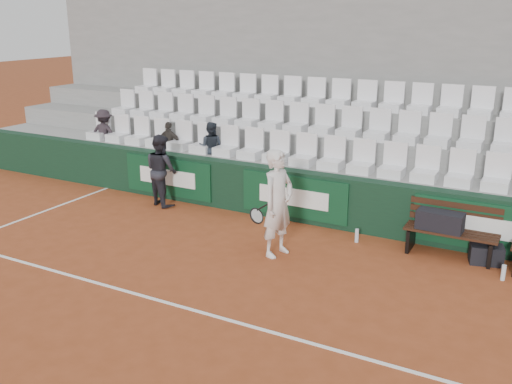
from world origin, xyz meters
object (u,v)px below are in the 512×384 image
object	(u,v)px
water_bottle_near	(357,236)
sports_bag_left	(440,221)
tennis_player	(278,203)
sports_bag_ground	(486,254)
spectator_c	(210,127)
spectator_a	(103,115)
water_bottle_far	(503,273)
bench_left	(450,244)
spectator_b	(169,125)
ball_kid	(161,170)

from	to	relation	value
water_bottle_near	sports_bag_left	bearing A→B (deg)	4.01
water_bottle_near	tennis_player	size ratio (longest dim) A/B	0.14
sports_bag_ground	tennis_player	distance (m)	3.49
spectator_c	water_bottle_near	bearing A→B (deg)	148.78
sports_bag_ground	tennis_player	size ratio (longest dim) A/B	0.28
sports_bag_left	sports_bag_ground	distance (m)	0.89
sports_bag_left	spectator_a	size ratio (longest dim) A/B	0.64
sports_bag_left	water_bottle_far	bearing A→B (deg)	-25.25
bench_left	tennis_player	distance (m)	2.96
spectator_a	spectator_b	xyz separation A→B (m)	(1.94, 0.00, -0.07)
spectator_b	spectator_c	bearing A→B (deg)	170.38
bench_left	water_bottle_near	world-z (taller)	bench_left
bench_left	sports_bag_ground	xyz separation A→B (m)	(0.58, -0.02, -0.07)
water_bottle_near	spectator_b	size ratio (longest dim) A/B	0.24
water_bottle_far	ball_kid	world-z (taller)	ball_kid
ball_kid	spectator_a	world-z (taller)	spectator_a
ball_kid	sports_bag_left	bearing A→B (deg)	-158.65
sports_bag_ground	spectator_b	distance (m)	7.19
ball_kid	spectator_c	size ratio (longest dim) A/B	1.35
spectator_b	spectator_c	xyz separation A→B (m)	(1.12, 0.00, 0.05)
sports_bag_ground	sports_bag_left	bearing A→B (deg)	-178.28
spectator_c	water_bottle_far	bearing A→B (deg)	151.28
ball_kid	spectator_b	distance (m)	1.34
water_bottle_far	spectator_b	world-z (taller)	spectator_b
bench_left	water_bottle_near	distance (m)	1.58
ball_kid	spectator_b	world-z (taller)	spectator_b
sports_bag_left	spectator_a	xyz separation A→B (m)	(-8.16, 0.97, 0.97)
spectator_a	spectator_c	world-z (taller)	spectator_a
sports_bag_left	water_bottle_far	xyz separation A→B (m)	(1.09, -0.51, -0.49)
water_bottle_far	ball_kid	distance (m)	6.86
water_bottle_near	ball_kid	distance (m)	4.39
water_bottle_near	tennis_player	xyz separation A→B (m)	(-1.01, -1.15, 0.78)
tennis_player	spectator_b	world-z (taller)	spectator_b
ball_kid	bench_left	bearing A→B (deg)	-158.21
spectator_b	spectator_a	bearing A→B (deg)	-9.62
water_bottle_far	sports_bag_left	bearing A→B (deg)	154.75
ball_kid	spectator_b	size ratio (longest dim) A/B	1.47
water_bottle_far	water_bottle_near	bearing A→B (deg)	170.43
sports_bag_left	spectator_c	xyz separation A→B (m)	(-5.11, 0.97, 0.95)
spectator_b	sports_bag_ground	bearing A→B (deg)	162.67
bench_left	tennis_player	world-z (taller)	tennis_player
spectator_b	water_bottle_near	bearing A→B (deg)	157.97
bench_left	sports_bag_ground	bearing A→B (deg)	-2.26
ball_kid	sports_bag_ground	bearing A→B (deg)	-158.46
water_bottle_near	ball_kid	xyz separation A→B (m)	(-4.34, 0.08, 0.64)
sports_bag_left	tennis_player	distance (m)	2.71
bench_left	spectator_b	bearing A→B (deg)	171.80
sports_bag_left	ball_kid	distance (m)	5.72
spectator_b	ball_kid	bearing A→B (deg)	107.53
water_bottle_far	tennis_player	xyz separation A→B (m)	(-3.48, -0.73, 0.78)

